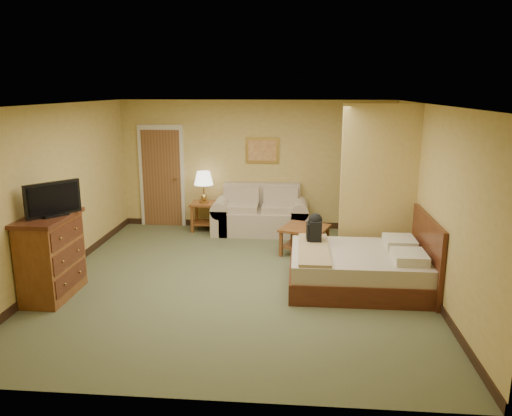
# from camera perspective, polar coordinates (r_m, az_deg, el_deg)

# --- Properties ---
(floor) EXTENTS (6.00, 6.00, 0.00)m
(floor) POSITION_cam_1_polar(r_m,az_deg,el_deg) (7.62, -2.02, -8.20)
(floor) COLOR #535839
(floor) RESTS_ON ground
(ceiling) EXTENTS (6.00, 6.00, 0.00)m
(ceiling) POSITION_cam_1_polar(r_m,az_deg,el_deg) (7.08, -2.20, 11.74)
(ceiling) COLOR white
(ceiling) RESTS_ON back_wall
(back_wall) EXTENTS (5.50, 0.02, 2.60)m
(back_wall) POSITION_cam_1_polar(r_m,az_deg,el_deg) (10.18, -0.04, 4.94)
(back_wall) COLOR tan
(back_wall) RESTS_ON floor
(left_wall) EXTENTS (0.02, 6.00, 2.60)m
(left_wall) POSITION_cam_1_polar(r_m,az_deg,el_deg) (8.05, -21.94, 1.66)
(left_wall) COLOR tan
(left_wall) RESTS_ON floor
(right_wall) EXTENTS (0.02, 6.00, 2.60)m
(right_wall) POSITION_cam_1_polar(r_m,az_deg,el_deg) (7.43, 19.45, 0.94)
(right_wall) COLOR tan
(right_wall) RESTS_ON floor
(partition) EXTENTS (1.20, 0.15, 2.60)m
(partition) POSITION_cam_1_polar(r_m,az_deg,el_deg) (8.19, 13.82, 2.44)
(partition) COLOR tan
(partition) RESTS_ON floor
(door) EXTENTS (0.94, 0.16, 2.10)m
(door) POSITION_cam_1_polar(r_m,az_deg,el_deg) (10.53, -10.71, 3.52)
(door) COLOR beige
(door) RESTS_ON floor
(baseboard) EXTENTS (5.50, 0.02, 0.12)m
(baseboard) POSITION_cam_1_polar(r_m,az_deg,el_deg) (10.43, -0.05, -1.82)
(baseboard) COLOR black
(baseboard) RESTS_ON floor
(loveseat) EXTENTS (1.89, 0.88, 0.96)m
(loveseat) POSITION_cam_1_polar(r_m,az_deg,el_deg) (9.95, 0.53, -1.08)
(loveseat) COLOR tan
(loveseat) RESTS_ON floor
(side_table) EXTENTS (0.52, 0.52, 0.58)m
(side_table) POSITION_cam_1_polar(r_m,az_deg,el_deg) (10.15, -5.92, -0.44)
(side_table) COLOR brown
(side_table) RESTS_ON floor
(table_lamp) EXTENTS (0.38, 0.38, 0.63)m
(table_lamp) POSITION_cam_1_polar(r_m,az_deg,el_deg) (10.01, -6.01, 3.31)
(table_lamp) COLOR #A47E3C
(table_lamp) RESTS_ON side_table
(coffee_table) EXTENTS (0.95, 0.95, 0.48)m
(coffee_table) POSITION_cam_1_polar(r_m,az_deg,el_deg) (8.72, 5.59, -3.03)
(coffee_table) COLOR brown
(coffee_table) RESTS_ON floor
(wall_picture) EXTENTS (0.67, 0.04, 0.52)m
(wall_picture) POSITION_cam_1_polar(r_m,az_deg,el_deg) (10.10, 0.72, 6.59)
(wall_picture) COLOR #B78E3F
(wall_picture) RESTS_ON back_wall
(dresser) EXTENTS (0.57, 1.08, 1.15)m
(dresser) POSITION_cam_1_polar(r_m,az_deg,el_deg) (7.40, -22.34, -5.11)
(dresser) COLOR brown
(dresser) RESTS_ON floor
(tv) EXTENTS (0.51, 0.63, 0.46)m
(tv) POSITION_cam_1_polar(r_m,az_deg,el_deg) (7.16, -22.19, 0.85)
(tv) COLOR black
(tv) RESTS_ON dresser
(bed) EXTENTS (1.97, 1.66, 1.07)m
(bed) POSITION_cam_1_polar(r_m,az_deg,el_deg) (7.43, 12.03, -6.66)
(bed) COLOR #451C10
(bed) RESTS_ON floor
(backpack) EXTENTS (0.21, 0.28, 0.46)m
(backpack) POSITION_cam_1_polar(r_m,az_deg,el_deg) (7.60, 6.76, -2.21)
(backpack) COLOR black
(backpack) RESTS_ON bed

